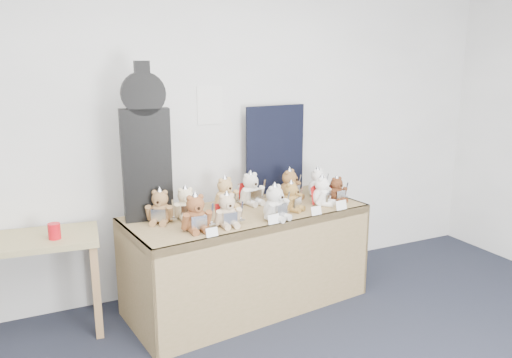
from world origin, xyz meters
name	(u,v)px	position (x,y,z in m)	size (l,w,h in m)	color
room_shell	(210,105)	(0.29, 2.49, 1.50)	(6.00, 6.00, 6.00)	silver
display_table	(252,234)	(0.40, 1.94, 0.59)	(1.87, 0.97, 0.75)	olive
side_table	(34,255)	(-1.08, 2.23, 0.57)	(0.88, 0.55, 0.70)	#958050
guitar_case	(146,145)	(-0.31, 2.13, 1.28)	(0.34, 0.13, 1.09)	black
navy_board	(275,150)	(0.83, 2.41, 1.12)	(0.55, 0.02, 0.74)	black
red_cup	(54,231)	(-0.94, 2.14, 0.75)	(0.08, 0.08, 0.11)	red
teddy_front_far_left	(196,214)	(-0.09, 1.76, 0.86)	(0.23, 0.18, 0.28)	brown
teddy_front_left	(227,211)	(0.13, 1.76, 0.85)	(0.21, 0.17, 0.26)	tan
teddy_front_centre	(275,204)	(0.49, 1.75, 0.86)	(0.24, 0.22, 0.28)	beige
teddy_front_right	(292,198)	(0.70, 1.89, 0.85)	(0.21, 0.20, 0.25)	olive
teddy_front_far_right	(322,192)	(0.99, 1.92, 0.85)	(0.21, 0.21, 0.26)	white
teddy_front_end	(337,190)	(1.15, 1.96, 0.84)	(0.19, 0.16, 0.23)	#59321E
teddy_back_left	(186,204)	(-0.07, 2.04, 0.85)	(0.21, 0.17, 0.26)	beige
teddy_back_centre_left	(226,194)	(0.28, 2.17, 0.86)	(0.23, 0.20, 0.27)	tan
teddy_back_centre_right	(251,190)	(0.50, 2.18, 0.86)	(0.24, 0.21, 0.28)	white
teddy_back_right	(290,186)	(0.85, 2.18, 0.86)	(0.23, 0.23, 0.28)	olive
teddy_back_end	(318,183)	(1.11, 2.17, 0.85)	(0.22, 0.21, 0.26)	white
teddy_back_far_left	(160,208)	(-0.26, 2.03, 0.85)	(0.21, 0.21, 0.27)	olive
entry_card_a	(212,232)	(-0.04, 1.60, 0.78)	(0.08, 0.00, 0.06)	white
entry_card_b	(274,219)	(0.43, 1.66, 0.78)	(0.09, 0.00, 0.07)	white
entry_card_c	(316,211)	(0.80, 1.71, 0.78)	(0.09, 0.00, 0.06)	white
entry_card_d	(341,205)	(1.04, 1.74, 0.79)	(0.10, 0.00, 0.07)	white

